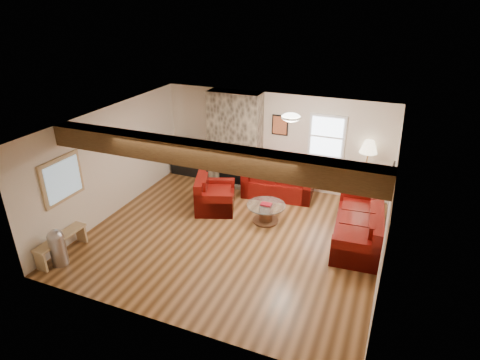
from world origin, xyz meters
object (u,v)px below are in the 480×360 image
object	(u,v)px
sofa_three	(358,223)
floor_lamp	(368,150)
tv_cabinet	(189,166)
armchair_red	(215,193)
television	(188,150)
coffee_table	(266,213)
loveseat	(279,178)

from	to	relation	value
sofa_three	floor_lamp	xyz separation A→B (m)	(-0.11, 1.75, 0.97)
tv_cabinet	sofa_three	bearing A→B (deg)	-19.40
armchair_red	tv_cabinet	bearing A→B (deg)	24.57
armchair_red	television	xyz separation A→B (m)	(-1.58, 1.60, 0.32)
tv_cabinet	floor_lamp	bearing A→B (deg)	0.24
armchair_red	television	size ratio (longest dim) A/B	1.20
television	tv_cabinet	bearing A→B (deg)	0.00
armchair_red	coffee_table	xyz separation A→B (m)	(1.32, -0.12, -0.19)
armchair_red	floor_lamp	distance (m)	3.75
loveseat	television	world-z (taller)	television
coffee_table	television	size ratio (longest dim) A/B	1.05
sofa_three	loveseat	xyz separation A→B (m)	(-2.16, 1.43, 0.04)
floor_lamp	armchair_red	bearing A→B (deg)	-153.28
loveseat	television	distance (m)	2.79
sofa_three	coffee_table	size ratio (longest dim) A/B	2.48
loveseat	floor_lamp	xyz separation A→B (m)	(2.05, 0.32, 0.93)
sofa_three	floor_lamp	bearing A→B (deg)	179.12
loveseat	coffee_table	world-z (taller)	loveseat
sofa_three	floor_lamp	size ratio (longest dim) A/B	1.33
floor_lamp	loveseat	bearing A→B (deg)	-171.14
coffee_table	loveseat	bearing A→B (deg)	95.79
sofa_three	tv_cabinet	bearing A→B (deg)	-113.77
loveseat	coffee_table	xyz separation A→B (m)	(0.14, -1.42, -0.25)
television	floor_lamp	size ratio (longest dim) A/B	0.51
sofa_three	armchair_red	xyz separation A→B (m)	(-3.34, 0.13, -0.01)
loveseat	tv_cabinet	distance (m)	2.78
armchair_red	coffee_table	bearing A→B (deg)	-115.24
tv_cabinet	television	size ratio (longest dim) A/B	1.18
television	floor_lamp	world-z (taller)	floor_lamp
coffee_table	tv_cabinet	xyz separation A→B (m)	(-2.90, 1.72, 0.03)
sofa_three	armchair_red	distance (m)	3.34
coffee_table	tv_cabinet	distance (m)	3.38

